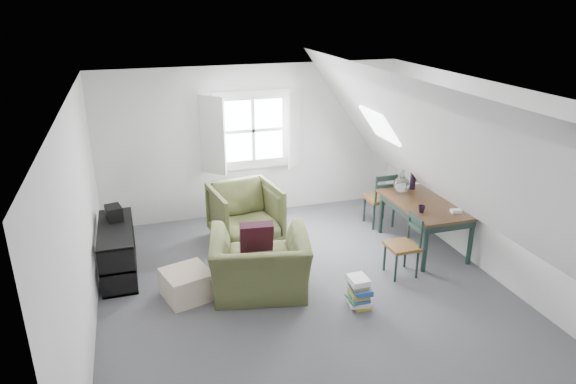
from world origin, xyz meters
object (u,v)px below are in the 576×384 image
object	(u,v)px
dining_chair_far	(381,198)
magazine_stack	(359,292)
dining_table	(425,208)
armchair_near	(260,291)
media_shelf	(118,254)
ottoman	(187,284)
armchair_far	(246,240)
dining_chair_near	(404,245)

from	to	relation	value
dining_chair_far	magazine_stack	size ratio (longest dim) A/B	2.39
dining_table	magazine_stack	xyz separation A→B (m)	(-1.54, -1.15, -0.43)
armchair_near	media_shelf	world-z (taller)	media_shelf
armchair_near	magazine_stack	xyz separation A→B (m)	(1.05, -0.66, 0.19)
ottoman	magazine_stack	xyz separation A→B (m)	(1.94, -0.81, 0.01)
media_shelf	armchair_far	bearing A→B (deg)	13.05
ottoman	dining_chair_near	size ratio (longest dim) A/B	0.65
dining_chair_far	armchair_far	bearing A→B (deg)	16.89
dining_chair_far	armchair_near	bearing A→B (deg)	49.97
dining_chair_far	media_shelf	bearing A→B (deg)	24.98
armchair_near	magazine_stack	world-z (taller)	armchair_near
armchair_far	dining_table	distance (m)	2.71
media_shelf	dining_chair_near	bearing A→B (deg)	-19.03
armchair_far	dining_table	size ratio (longest dim) A/B	0.68
dining_chair_far	dining_table	bearing A→B (deg)	124.33
armchair_far	dining_chair_far	xyz separation A→B (m)	(2.20, -0.10, 0.47)
armchair_near	ottoman	bearing A→B (deg)	2.41
dining_chair_near	media_shelf	size ratio (longest dim) A/B	0.63
armchair_near	dining_table	bearing A→B (deg)	-157.52
dining_table	magazine_stack	world-z (taller)	dining_table
dining_chair_far	media_shelf	size ratio (longest dim) A/B	0.69
dining_chair_far	magazine_stack	distance (m)	2.44
dining_table	dining_chair_far	world-z (taller)	dining_chair_far
dining_table	media_shelf	size ratio (longest dim) A/B	1.10
armchair_far	dining_chair_near	size ratio (longest dim) A/B	1.18
armchair_near	media_shelf	bearing A→B (deg)	-18.62
armchair_far	dining_chair_far	distance (m)	2.25
armchair_far	ottoman	bearing A→B (deg)	-136.14
armchair_near	magazine_stack	distance (m)	1.26
dining_chair_far	dining_chair_near	world-z (taller)	dining_chair_far
ottoman	dining_chair_far	xyz separation A→B (m)	(3.24, 1.24, 0.29)
armchair_far	media_shelf	size ratio (longest dim) A/B	0.74
armchair_near	magazine_stack	size ratio (longest dim) A/B	3.15
dining_chair_far	magazine_stack	bearing A→B (deg)	77.00
dining_chair_near	media_shelf	bearing A→B (deg)	-122.86
armchair_far	magazine_stack	bearing A→B (deg)	-75.41
magazine_stack	armchair_near	bearing A→B (deg)	147.93
armchair_far	ottoman	size ratio (longest dim) A/B	1.81
armchair_far	media_shelf	distance (m)	1.93
ottoman	dining_chair_far	bearing A→B (deg)	20.96
ottoman	dining_chair_near	xyz separation A→B (m)	(2.82, -0.27, 0.25)
ottoman	dining_chair_far	world-z (taller)	dining_chair_far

